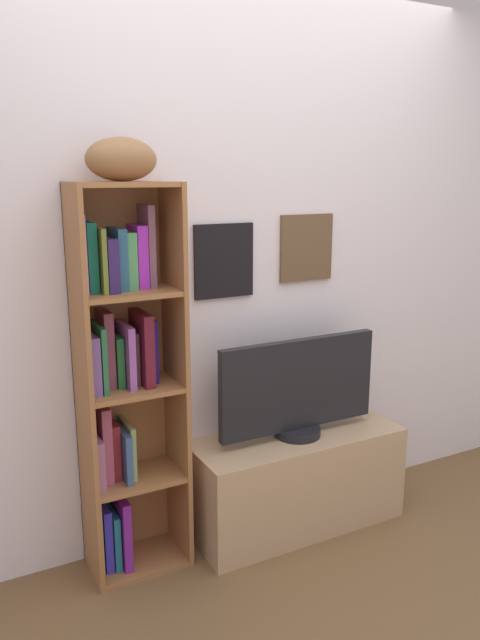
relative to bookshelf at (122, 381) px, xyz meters
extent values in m
cube|color=silver|center=(0.57, 0.14, 0.43)|extent=(4.80, 0.06, 2.55)
cube|color=black|center=(0.53, 0.10, 0.46)|extent=(0.29, 0.02, 0.33)
cube|color=slate|center=(0.53, 0.09, 0.46)|extent=(0.24, 0.01, 0.28)
cube|color=brown|center=(0.97, 0.10, 0.49)|extent=(0.29, 0.02, 0.32)
cube|color=gray|center=(0.97, 0.09, 0.49)|extent=(0.24, 0.01, 0.27)
cube|color=#9B6239|center=(-0.17, -0.03, -0.02)|extent=(0.02, 0.28, 1.66)
cube|color=#9B6239|center=(0.23, -0.03, -0.02)|extent=(0.02, 0.28, 1.66)
cube|color=#9B6239|center=(0.03, 0.10, -0.02)|extent=(0.42, 0.01, 1.66)
cube|color=#9B6239|center=(0.03, -0.03, -0.84)|extent=(0.38, 0.27, 0.02)
cube|color=#9B6239|center=(0.03, -0.03, -0.43)|extent=(0.38, 0.27, 0.02)
cube|color=#9B6239|center=(0.03, -0.03, -0.03)|extent=(0.38, 0.27, 0.02)
cube|color=#9B6239|center=(0.03, -0.03, 0.38)|extent=(0.38, 0.27, 0.02)
cube|color=#9B6239|center=(0.03, -0.03, 0.80)|extent=(0.38, 0.27, 0.02)
cube|color=tan|center=(-0.14, 0.01, -0.66)|extent=(0.02, 0.18, 0.34)
cube|color=#382FCA|center=(-0.11, 0.01, -0.68)|extent=(0.03, 0.18, 0.29)
cube|color=#20708B|center=(-0.07, 0.00, -0.70)|extent=(0.03, 0.19, 0.25)
cube|color=#761F93|center=(-0.04, -0.01, -0.67)|extent=(0.04, 0.22, 0.32)
cube|color=#985B79|center=(-0.14, -0.02, -0.31)|extent=(0.03, 0.22, 0.22)
cube|color=#A04562|center=(-0.09, 0.01, -0.26)|extent=(0.04, 0.18, 0.33)
cube|color=maroon|center=(-0.05, 0.02, -0.30)|extent=(0.03, 0.16, 0.25)
cube|color=#354E7D|center=(-0.02, -0.01, -0.31)|extent=(0.03, 0.22, 0.22)
cube|color=#89A261|center=(0.01, 0.00, -0.30)|extent=(0.02, 0.19, 0.23)
cube|color=#704C91|center=(-0.13, 0.00, 0.10)|extent=(0.04, 0.20, 0.24)
cube|color=#26663E|center=(-0.09, 0.00, 0.12)|extent=(0.02, 0.20, 0.27)
cube|color=brown|center=(-0.05, 0.02, 0.14)|extent=(0.04, 0.14, 0.32)
cube|color=#20592B|center=(-0.02, 0.02, 0.09)|extent=(0.03, 0.16, 0.21)
cube|color=#924D9E|center=(0.02, 0.00, 0.11)|extent=(0.03, 0.20, 0.26)
cube|color=#5A3547|center=(0.05, 0.02, 0.09)|extent=(0.03, 0.15, 0.22)
cube|color=#5A1624|center=(0.09, -0.01, 0.13)|extent=(0.04, 0.21, 0.30)
cube|color=navy|center=(0.13, 0.02, 0.12)|extent=(0.03, 0.15, 0.27)
cube|color=#C676C8|center=(-0.14, 0.01, 0.54)|extent=(0.02, 0.17, 0.30)
cube|color=#105443|center=(-0.11, 0.02, 0.52)|extent=(0.04, 0.16, 0.27)
cube|color=olive|center=(-0.07, 0.00, 0.51)|extent=(0.02, 0.20, 0.25)
cube|color=#2D1D53|center=(-0.04, 0.00, 0.49)|extent=(0.04, 0.20, 0.21)
cube|color=#275675|center=(0.01, 0.01, 0.51)|extent=(0.04, 0.17, 0.25)
cube|color=#4E985E|center=(0.05, 0.02, 0.50)|extent=(0.04, 0.16, 0.23)
cube|color=purple|center=(0.10, 0.02, 0.51)|extent=(0.04, 0.15, 0.25)
cube|color=#7C4C62|center=(0.14, 0.02, 0.55)|extent=(0.03, 0.14, 0.33)
ellipsoid|color=brown|center=(0.03, -0.03, 0.89)|extent=(0.33, 0.23, 0.17)
cube|color=tan|center=(0.82, -0.09, -0.61)|extent=(1.04, 0.39, 0.47)
cube|color=#846950|center=(0.82, -0.28, -0.61)|extent=(0.93, 0.01, 0.30)
cylinder|color=black|center=(0.82, -0.09, -0.36)|extent=(0.22, 0.22, 0.04)
cube|color=black|center=(0.82, -0.09, -0.12)|extent=(0.82, 0.04, 0.43)
cube|color=#4E699A|center=(0.82, -0.10, -0.12)|extent=(0.78, 0.01, 0.39)
camera|label=1|loc=(-0.69, -2.39, 0.84)|focal=34.57mm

